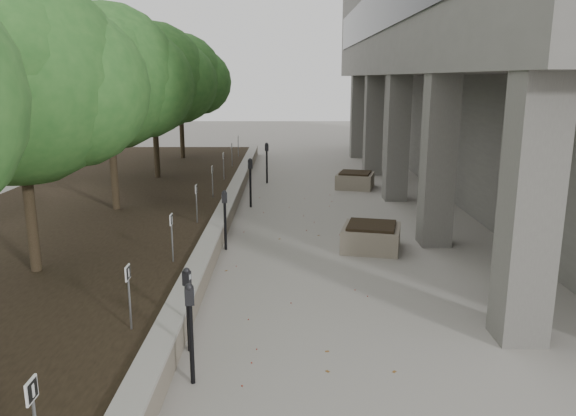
{
  "coord_description": "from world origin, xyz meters",
  "views": [
    {
      "loc": [
        -0.12,
        -6.85,
        3.9
      ],
      "look_at": [
        -0.1,
        5.96,
        0.9
      ],
      "focal_mm": 34.72,
      "sensor_mm": 36.0,
      "label": 1
    }
  ],
  "objects_px": {
    "planter_back": "(355,180)",
    "parking_meter_2": "(188,310)",
    "crabapple_tree_4": "(154,101)",
    "parking_meter_1": "(191,334)",
    "parking_meter_5": "(267,163)",
    "parking_meter_3": "(225,220)",
    "parking_meter_4": "(250,183)",
    "crabapple_tree_3": "(109,108)",
    "planter_front": "(371,237)",
    "crabapple_tree_2": "(21,123)",
    "crabapple_tree_5": "(180,96)"
  },
  "relations": [
    {
      "from": "parking_meter_1",
      "to": "parking_meter_5",
      "type": "height_order",
      "value": "parking_meter_5"
    },
    {
      "from": "crabapple_tree_3",
      "to": "parking_meter_4",
      "type": "bearing_deg",
      "value": 28.34
    },
    {
      "from": "planter_front",
      "to": "parking_meter_2",
      "type": "bearing_deg",
      "value": -124.27
    },
    {
      "from": "parking_meter_2",
      "to": "parking_meter_5",
      "type": "bearing_deg",
      "value": 109.12
    },
    {
      "from": "parking_meter_1",
      "to": "parking_meter_2",
      "type": "xyz_separation_m",
      "value": [
        -0.19,
        0.89,
        -0.05
      ]
    },
    {
      "from": "crabapple_tree_5",
      "to": "parking_meter_1",
      "type": "distance_m",
      "value": 18.75
    },
    {
      "from": "parking_meter_4",
      "to": "parking_meter_2",
      "type": "bearing_deg",
      "value": -107.38
    },
    {
      "from": "planter_front",
      "to": "parking_meter_3",
      "type": "bearing_deg",
      "value": -179.38
    },
    {
      "from": "crabapple_tree_4",
      "to": "parking_meter_1",
      "type": "height_order",
      "value": "crabapple_tree_4"
    },
    {
      "from": "planter_front",
      "to": "crabapple_tree_2",
      "type": "bearing_deg",
      "value": -158.7
    },
    {
      "from": "crabapple_tree_4",
      "to": "crabapple_tree_5",
      "type": "distance_m",
      "value": 5.0
    },
    {
      "from": "planter_back",
      "to": "parking_meter_1",
      "type": "bearing_deg",
      "value": -105.6
    },
    {
      "from": "crabapple_tree_4",
      "to": "parking_meter_1",
      "type": "relative_size",
      "value": 3.92
    },
    {
      "from": "crabapple_tree_4",
      "to": "parking_meter_1",
      "type": "xyz_separation_m",
      "value": [
        3.44,
        -13.27,
        -2.43
      ]
    },
    {
      "from": "parking_meter_1",
      "to": "parking_meter_3",
      "type": "relative_size",
      "value": 0.98
    },
    {
      "from": "parking_meter_2",
      "to": "planter_back",
      "type": "bearing_deg",
      "value": 94.49
    },
    {
      "from": "parking_meter_2",
      "to": "planter_back",
      "type": "relative_size",
      "value": 1.02
    },
    {
      "from": "parking_meter_1",
      "to": "planter_front",
      "type": "distance_m",
      "value": 6.68
    },
    {
      "from": "crabapple_tree_2",
      "to": "parking_meter_5",
      "type": "distance_m",
      "value": 11.87
    },
    {
      "from": "crabapple_tree_2",
      "to": "crabapple_tree_5",
      "type": "relative_size",
      "value": 1.0
    },
    {
      "from": "crabapple_tree_4",
      "to": "parking_meter_5",
      "type": "distance_m",
      "value": 4.66
    },
    {
      "from": "parking_meter_2",
      "to": "planter_back",
      "type": "distance_m",
      "value": 12.97
    },
    {
      "from": "parking_meter_3",
      "to": "parking_meter_4",
      "type": "bearing_deg",
      "value": 82.75
    },
    {
      "from": "parking_meter_5",
      "to": "planter_back",
      "type": "distance_m",
      "value": 3.41
    },
    {
      "from": "crabapple_tree_4",
      "to": "parking_meter_4",
      "type": "height_order",
      "value": "crabapple_tree_4"
    },
    {
      "from": "parking_meter_4",
      "to": "parking_meter_3",
      "type": "bearing_deg",
      "value": -109.49
    },
    {
      "from": "parking_meter_3",
      "to": "parking_meter_4",
      "type": "xyz_separation_m",
      "value": [
        0.3,
        4.37,
        0.06
      ]
    },
    {
      "from": "crabapple_tree_5",
      "to": "planter_back",
      "type": "distance_m",
      "value": 9.17
    },
    {
      "from": "parking_meter_2",
      "to": "parking_meter_3",
      "type": "relative_size",
      "value": 0.91
    },
    {
      "from": "crabapple_tree_3",
      "to": "parking_meter_4",
      "type": "relative_size",
      "value": 3.56
    },
    {
      "from": "crabapple_tree_3",
      "to": "planter_front",
      "type": "distance_m",
      "value": 7.6
    },
    {
      "from": "crabapple_tree_5",
      "to": "planter_front",
      "type": "distance_m",
      "value": 14.36
    },
    {
      "from": "parking_meter_4",
      "to": "planter_back",
      "type": "bearing_deg",
      "value": 25.05
    },
    {
      "from": "parking_meter_5",
      "to": "planter_back",
      "type": "relative_size",
      "value": 1.22
    },
    {
      "from": "parking_meter_3",
      "to": "parking_meter_4",
      "type": "height_order",
      "value": "parking_meter_4"
    },
    {
      "from": "parking_meter_1",
      "to": "parking_meter_3",
      "type": "distance_m",
      "value": 5.82
    },
    {
      "from": "parking_meter_5",
      "to": "planter_back",
      "type": "xyz_separation_m",
      "value": [
        3.23,
        -0.97,
        -0.48
      ]
    },
    {
      "from": "planter_back",
      "to": "parking_meter_2",
      "type": "bearing_deg",
      "value": -107.47
    },
    {
      "from": "crabapple_tree_5",
      "to": "parking_meter_4",
      "type": "relative_size",
      "value": 3.56
    },
    {
      "from": "parking_meter_1",
      "to": "planter_front",
      "type": "xyz_separation_m",
      "value": [
        3.19,
        5.86,
        -0.39
      ]
    },
    {
      "from": "crabapple_tree_3",
      "to": "planter_back",
      "type": "xyz_separation_m",
      "value": [
        7.14,
        4.99,
        -2.83
      ]
    },
    {
      "from": "parking_meter_1",
      "to": "crabapple_tree_5",
      "type": "bearing_deg",
      "value": 90.03
    },
    {
      "from": "crabapple_tree_3",
      "to": "crabapple_tree_4",
      "type": "bearing_deg",
      "value": 90.0
    },
    {
      "from": "crabapple_tree_3",
      "to": "planter_front",
      "type": "bearing_deg",
      "value": -19.99
    },
    {
      "from": "crabapple_tree_3",
      "to": "parking_meter_3",
      "type": "distance_m",
      "value": 4.73
    },
    {
      "from": "crabapple_tree_4",
      "to": "crabapple_tree_5",
      "type": "xyz_separation_m",
      "value": [
        0.0,
        5.0,
        0.0
      ]
    },
    {
      "from": "crabapple_tree_3",
      "to": "parking_meter_2",
      "type": "relative_size",
      "value": 4.23
    },
    {
      "from": "parking_meter_1",
      "to": "parking_meter_2",
      "type": "height_order",
      "value": "parking_meter_1"
    },
    {
      "from": "crabapple_tree_4",
      "to": "parking_meter_5",
      "type": "relative_size",
      "value": 3.53
    },
    {
      "from": "parking_meter_5",
      "to": "planter_back",
      "type": "height_order",
      "value": "parking_meter_5"
    }
  ]
}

